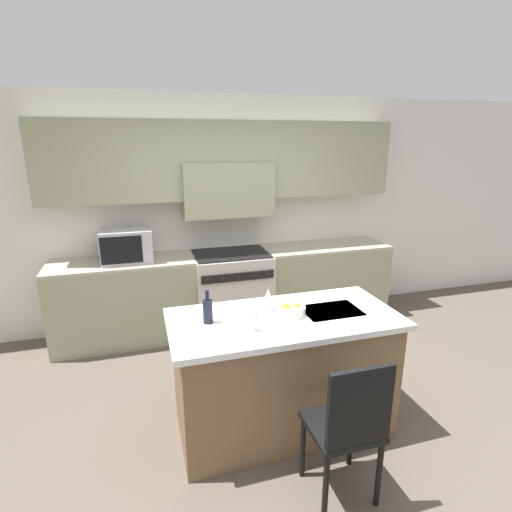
{
  "coord_description": "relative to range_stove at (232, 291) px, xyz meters",
  "views": [
    {
      "loc": [
        -0.99,
        -2.48,
        2.19
      ],
      "look_at": [
        -0.01,
        0.82,
        1.19
      ],
      "focal_mm": 28.0,
      "sensor_mm": 36.0,
      "label": 1
    }
  ],
  "objects": [
    {
      "name": "range_stove",
      "position": [
        0.0,
        0.0,
        0.0
      ],
      "size": [
        0.88,
        0.7,
        0.93
      ],
      "color": "beige",
      "rests_on": "ground_plane"
    },
    {
      "name": "back_cabinetry",
      "position": [
        0.0,
        0.27,
        1.15
      ],
      "size": [
        10.0,
        0.46,
        2.7
      ],
      "color": "silver",
      "rests_on": "ground_plane"
    },
    {
      "name": "wine_glass_near",
      "position": [
        -0.3,
        -1.97,
        0.6
      ],
      "size": [
        0.08,
        0.08,
        0.18
      ],
      "color": "white",
      "rests_on": "kitchen_island"
    },
    {
      "name": "wine_bottle",
      "position": [
        -0.58,
        -1.76,
        0.57
      ],
      "size": [
        0.07,
        0.07,
        0.24
      ],
      "color": "black",
      "rests_on": "kitchen_island"
    },
    {
      "name": "microwave",
      "position": [
        -1.14,
        0.02,
        0.64
      ],
      "size": [
        0.53,
        0.39,
        0.35
      ],
      "color": "#B7B7BC",
      "rests_on": "back_counter"
    },
    {
      "name": "fruit_bowl",
      "position": [
        0.04,
        -1.81,
        0.51
      ],
      "size": [
        0.21,
        0.21,
        0.1
      ],
      "color": "silver",
      "rests_on": "kitchen_island"
    },
    {
      "name": "back_counter",
      "position": [
        -0.0,
        0.02,
        -0.0
      ],
      "size": [
        3.97,
        0.62,
        0.93
      ],
      "color": "gray",
      "rests_on": "ground_plane"
    },
    {
      "name": "wine_glass_far",
      "position": [
        -0.1,
        -1.68,
        0.6
      ],
      "size": [
        0.08,
        0.08,
        0.18
      ],
      "color": "white",
      "rests_on": "kitchen_island"
    },
    {
      "name": "ground_plane",
      "position": [
        0.0,
        -1.87,
        -0.47
      ],
      "size": [
        10.0,
        10.0,
        0.0
      ],
      "primitive_type": "plane",
      "color": "brown"
    },
    {
      "name": "island_chair",
      "position": [
        0.11,
        -2.59,
        0.1
      ],
      "size": [
        0.42,
        0.4,
        1.0
      ],
      "color": "black",
      "rests_on": "ground_plane"
    },
    {
      "name": "kitchen_island",
      "position": [
        -0.02,
        -1.82,
        0.01
      ],
      "size": [
        1.7,
        0.81,
        0.94
      ],
      "color": "brown",
      "rests_on": "ground_plane"
    }
  ]
}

